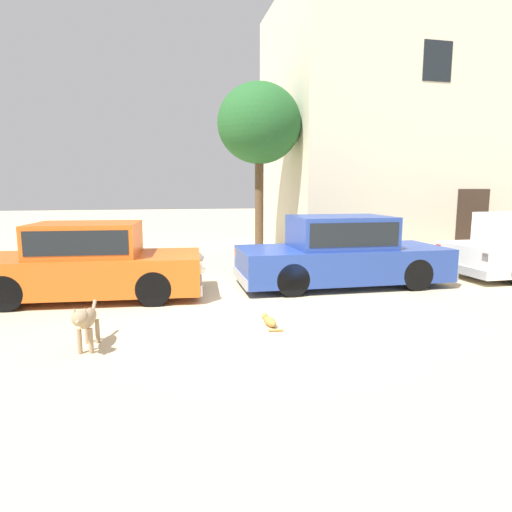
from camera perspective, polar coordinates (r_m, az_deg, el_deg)
The scene contains 7 objects.
ground_plane at distance 7.71m, azimuth -1.65°, elevation -6.91°, with size 80.00×80.00×0.00m, color #CCB78E.
parked_sedan_nearest at distance 8.88m, azimuth -21.09°, elevation -0.68°, with size 4.41×2.03×1.46m.
parked_sedan_second at distance 9.60m, azimuth 11.13°, elevation 0.57°, with size 4.64×1.86×1.52m.
apartment_block at distance 18.62m, azimuth 26.95°, elevation 14.36°, with size 15.13×5.93×8.40m.
stray_dog_spotted at distance 6.06m, azimuth -21.49°, elevation -7.86°, with size 0.24×1.01×0.66m.
stray_cat at distance 6.75m, azimuth 1.76°, elevation -8.56°, with size 0.23×0.57×0.16m.
acacia_tree_left at distance 12.92m, azimuth 0.44°, elevation 16.91°, with size 2.40×2.16×5.10m.
Camera 1 is at (-1.39, -7.29, 2.08)m, focal length 30.36 mm.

